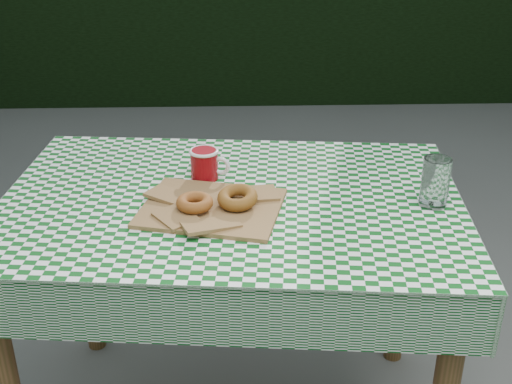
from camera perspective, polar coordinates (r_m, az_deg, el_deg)
The scene contains 7 objects.
table at distance 1.90m, azimuth -1.91°, elevation -10.80°, with size 1.14×0.76×0.75m, color brown.
tablecloth at distance 1.70m, azimuth -2.10°, elevation -0.61°, with size 1.16×0.78×0.01m, color #0B4B16.
paper_bag at distance 1.64m, azimuth -3.81°, elevation -1.26°, with size 0.33×0.26×0.02m, color #9C6E44.
bagel_front at distance 1.61m, azimuth -5.24°, elevation -0.90°, with size 0.09×0.09×0.03m, color brown.
bagel_back at distance 1.63m, azimuth -1.58°, elevation -0.46°, with size 0.10×0.10×0.03m, color brown.
coffee_mug at distance 1.79m, azimuth -4.41°, elevation 2.37°, with size 0.15×0.15×0.08m, color maroon, non-canonical shape.
drinking_glass at distance 1.70m, azimuth 15.00°, elevation 0.82°, with size 0.07×0.07×0.12m, color silver.
Camera 1 is at (-0.07, -1.54, 1.53)m, focal length 47.05 mm.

